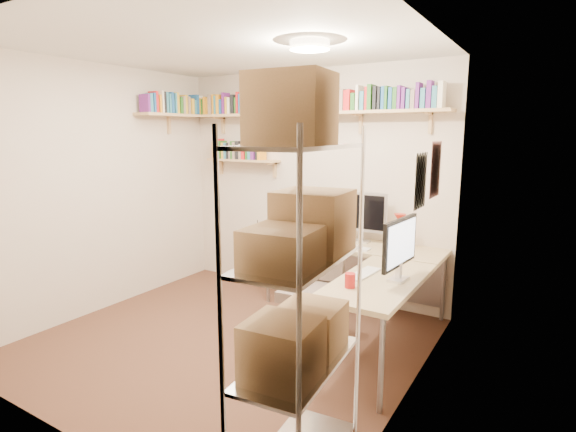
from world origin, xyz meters
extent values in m
plane|color=#48301F|center=(0.00, 0.00, 0.00)|extent=(3.20, 3.20, 0.00)
cube|color=beige|center=(0.00, 1.50, 1.25)|extent=(3.20, 0.04, 2.50)
cube|color=beige|center=(-1.60, 0.00, 1.25)|extent=(0.04, 3.00, 2.50)
cube|color=beige|center=(1.60, 0.00, 1.25)|extent=(0.04, 3.00, 2.50)
cube|color=beige|center=(0.00, -1.50, 1.25)|extent=(3.20, 0.04, 2.50)
cube|color=white|center=(0.00, 0.00, 2.50)|extent=(3.20, 3.00, 0.04)
cube|color=silver|center=(1.59, 0.55, 1.55)|extent=(0.01, 0.30, 0.42)
cube|color=silver|center=(1.59, 0.15, 1.50)|extent=(0.01, 0.28, 0.38)
cylinder|color=#FFEAC6|center=(0.70, 0.20, 2.46)|extent=(0.30, 0.30, 0.06)
cube|color=tan|center=(0.00, 1.38, 2.02)|extent=(3.05, 0.25, 0.03)
cube|color=tan|center=(-1.48, 0.95, 2.02)|extent=(0.25, 1.00, 0.03)
cube|color=tan|center=(-0.85, 1.40, 1.50)|extent=(0.95, 0.20, 0.02)
cube|color=tan|center=(-1.20, 1.44, 1.95)|extent=(0.03, 0.20, 0.20)
cube|color=tan|center=(-0.30, 1.44, 1.95)|extent=(0.03, 0.20, 0.20)
cube|color=tan|center=(0.60, 1.44, 1.95)|extent=(0.03, 0.20, 0.20)
cube|color=tan|center=(1.30, 1.44, 1.95)|extent=(0.03, 0.20, 0.20)
cube|color=black|center=(-1.47, 1.38, 2.14)|extent=(0.03, 0.13, 0.22)
cube|color=white|center=(-1.44, 1.38, 2.15)|extent=(0.02, 0.12, 0.23)
cube|color=#276421|center=(-1.40, 1.38, 2.13)|extent=(0.04, 0.12, 0.18)
cube|color=orange|center=(-1.36, 1.38, 2.14)|extent=(0.03, 0.13, 0.21)
cube|color=orange|center=(-1.32, 1.38, 2.14)|extent=(0.04, 0.11, 0.20)
cube|color=gray|center=(-1.26, 1.38, 2.15)|extent=(0.04, 0.15, 0.23)
cube|color=orange|center=(-1.22, 1.38, 2.15)|extent=(0.02, 0.13, 0.23)
cube|color=teal|center=(-1.19, 1.38, 2.14)|extent=(0.03, 0.13, 0.22)
cube|color=orange|center=(-1.15, 1.38, 2.15)|extent=(0.04, 0.13, 0.23)
cube|color=#1D5496|center=(-1.11, 1.38, 2.12)|extent=(0.03, 0.13, 0.17)
cube|color=#63207A|center=(-1.07, 1.38, 2.16)|extent=(0.03, 0.13, 0.25)
cube|color=gold|center=(-1.03, 1.38, 2.13)|extent=(0.03, 0.11, 0.20)
cube|color=white|center=(-0.99, 1.38, 2.13)|extent=(0.03, 0.12, 0.19)
cube|color=black|center=(-0.94, 1.38, 2.14)|extent=(0.04, 0.11, 0.22)
cube|color=#276421|center=(-0.89, 1.38, 2.13)|extent=(0.03, 0.11, 0.19)
cube|color=red|center=(-0.85, 1.38, 2.16)|extent=(0.03, 0.14, 0.25)
cube|color=#1D5496|center=(-0.82, 1.38, 2.15)|extent=(0.03, 0.14, 0.22)
cube|color=gray|center=(-0.78, 1.38, 2.15)|extent=(0.03, 0.15, 0.22)
cube|color=#63207A|center=(-0.74, 1.38, 2.13)|extent=(0.04, 0.14, 0.20)
cube|color=teal|center=(-0.70, 1.38, 2.13)|extent=(0.04, 0.13, 0.20)
cube|color=teal|center=(-0.65, 1.38, 2.14)|extent=(0.03, 0.15, 0.20)
cube|color=gray|center=(-0.62, 1.38, 2.14)|extent=(0.02, 0.14, 0.20)
cube|color=teal|center=(-0.58, 1.38, 2.12)|extent=(0.03, 0.11, 0.17)
cube|color=orange|center=(-0.54, 1.38, 2.14)|extent=(0.03, 0.12, 0.21)
cube|color=white|center=(-0.50, 1.38, 2.13)|extent=(0.03, 0.12, 0.19)
cube|color=#63207A|center=(-0.46, 1.38, 2.14)|extent=(0.03, 0.12, 0.20)
cube|color=#63207A|center=(-0.42, 1.38, 2.13)|extent=(0.03, 0.14, 0.18)
cube|color=orange|center=(-0.38, 1.38, 2.12)|extent=(0.03, 0.11, 0.17)
cube|color=#276421|center=(-0.34, 1.38, 2.13)|extent=(0.04, 0.12, 0.20)
cube|color=gray|center=(-0.29, 1.38, 2.12)|extent=(0.03, 0.11, 0.17)
cube|color=#63207A|center=(-0.25, 1.38, 2.13)|extent=(0.04, 0.12, 0.20)
cube|color=gray|center=(-0.20, 1.38, 2.13)|extent=(0.03, 0.13, 0.19)
cube|color=red|center=(-0.15, 1.38, 2.16)|extent=(0.04, 0.15, 0.25)
cube|color=white|center=(-0.11, 1.38, 2.13)|extent=(0.03, 0.12, 0.20)
cube|color=teal|center=(-0.07, 1.38, 2.15)|extent=(0.03, 0.13, 0.23)
cube|color=white|center=(-0.02, 1.38, 2.13)|extent=(0.04, 0.12, 0.20)
cube|color=#276421|center=(0.03, 1.38, 2.13)|extent=(0.04, 0.12, 0.19)
cube|color=#276421|center=(0.07, 1.38, 2.13)|extent=(0.04, 0.14, 0.19)
cube|color=#276421|center=(0.11, 1.38, 2.15)|extent=(0.03, 0.12, 0.24)
cube|color=white|center=(0.16, 1.38, 2.14)|extent=(0.04, 0.14, 0.21)
cube|color=gold|center=(0.21, 1.38, 2.15)|extent=(0.04, 0.13, 0.24)
cube|color=#276421|center=(0.25, 1.38, 2.13)|extent=(0.02, 0.12, 0.19)
cube|color=orange|center=(0.28, 1.38, 2.15)|extent=(0.03, 0.11, 0.23)
cube|color=black|center=(0.31, 1.38, 2.14)|extent=(0.03, 0.12, 0.21)
cube|color=gold|center=(0.35, 1.38, 2.16)|extent=(0.04, 0.15, 0.24)
cube|color=teal|center=(0.40, 1.38, 2.14)|extent=(0.03, 0.11, 0.21)
cube|color=gray|center=(0.44, 1.38, 2.14)|extent=(0.04, 0.11, 0.22)
cube|color=red|center=(0.49, 1.38, 2.13)|extent=(0.03, 0.12, 0.20)
cube|color=red|center=(0.53, 1.38, 2.14)|extent=(0.03, 0.14, 0.21)
cube|color=#276421|center=(0.57, 1.38, 2.12)|extent=(0.04, 0.13, 0.17)
cube|color=white|center=(0.62, 1.38, 2.16)|extent=(0.03, 0.15, 0.24)
cube|color=teal|center=(0.67, 1.38, 2.13)|extent=(0.04, 0.14, 0.18)
cube|color=red|center=(0.71, 1.38, 2.15)|extent=(0.03, 0.11, 0.22)
cube|color=#276421|center=(0.74, 1.38, 2.16)|extent=(0.04, 0.14, 0.24)
cube|color=black|center=(0.80, 1.38, 2.15)|extent=(0.03, 0.12, 0.23)
cube|color=black|center=(0.84, 1.38, 2.14)|extent=(0.02, 0.12, 0.22)
cube|color=#1D5496|center=(0.88, 1.38, 2.15)|extent=(0.03, 0.12, 0.22)
cube|color=#276421|center=(0.91, 1.38, 2.15)|extent=(0.02, 0.14, 0.22)
cube|color=#1D5496|center=(0.95, 1.38, 2.14)|extent=(0.03, 0.13, 0.20)
cube|color=#276421|center=(1.00, 1.38, 2.14)|extent=(0.04, 0.13, 0.21)
cube|color=#63207A|center=(1.04, 1.38, 2.14)|extent=(0.03, 0.15, 0.22)
cube|color=#63207A|center=(1.07, 1.38, 2.14)|extent=(0.03, 0.12, 0.20)
cube|color=teal|center=(1.12, 1.38, 2.13)|extent=(0.03, 0.13, 0.18)
cube|color=gray|center=(1.16, 1.38, 2.12)|extent=(0.04, 0.11, 0.17)
cube|color=#63207A|center=(1.21, 1.38, 2.15)|extent=(0.03, 0.14, 0.24)
cube|color=teal|center=(1.25, 1.38, 2.13)|extent=(0.04, 0.11, 0.18)
cube|color=#63207A|center=(1.31, 1.38, 2.16)|extent=(0.04, 0.11, 0.25)
cube|color=teal|center=(1.36, 1.38, 2.13)|extent=(0.04, 0.11, 0.20)
cube|color=white|center=(1.41, 1.38, 2.15)|extent=(0.04, 0.15, 0.24)
cube|color=#63207A|center=(-1.48, 0.52, 2.13)|extent=(0.14, 0.03, 0.19)
cube|color=teal|center=(-1.48, 0.56, 2.13)|extent=(0.13, 0.04, 0.20)
cube|color=#1D5496|center=(-1.48, 0.60, 2.14)|extent=(0.14, 0.03, 0.21)
cube|color=red|center=(-1.48, 0.64, 2.15)|extent=(0.13, 0.03, 0.23)
cube|color=orange|center=(-1.48, 0.68, 2.13)|extent=(0.14, 0.02, 0.19)
cube|color=white|center=(-1.48, 0.72, 2.15)|extent=(0.14, 0.02, 0.24)
cube|color=black|center=(-1.48, 0.75, 2.15)|extent=(0.14, 0.03, 0.23)
cube|color=teal|center=(-1.48, 0.79, 2.15)|extent=(0.11, 0.03, 0.23)
cube|color=teal|center=(-1.48, 0.83, 2.14)|extent=(0.12, 0.03, 0.22)
cube|color=#1D5496|center=(-1.48, 0.87, 2.15)|extent=(0.12, 0.04, 0.24)
cube|color=teal|center=(-1.48, 0.92, 2.15)|extent=(0.14, 0.02, 0.23)
cube|color=gold|center=(-1.48, 0.95, 2.15)|extent=(0.13, 0.04, 0.24)
cube|color=#276421|center=(-1.48, 1.00, 2.13)|extent=(0.14, 0.04, 0.19)
cube|color=gray|center=(-1.48, 1.04, 2.14)|extent=(0.14, 0.03, 0.20)
cube|color=gold|center=(-1.48, 1.09, 2.14)|extent=(0.12, 0.04, 0.22)
cube|color=gray|center=(-1.48, 1.14, 2.14)|extent=(0.12, 0.04, 0.20)
cube|color=gold|center=(-1.48, 1.18, 2.13)|extent=(0.15, 0.04, 0.18)
cube|color=teal|center=(-1.48, 1.23, 2.12)|extent=(0.13, 0.03, 0.17)
cube|color=#1D5496|center=(-1.48, 1.27, 2.15)|extent=(0.13, 0.04, 0.23)
cube|color=orange|center=(-1.48, 1.32, 2.13)|extent=(0.13, 0.02, 0.20)
cube|color=#276421|center=(-1.48, 1.36, 2.13)|extent=(0.12, 0.04, 0.19)
cube|color=orange|center=(-1.27, 1.40, 1.61)|extent=(0.03, 0.11, 0.20)
cube|color=teal|center=(-1.23, 1.40, 1.60)|extent=(0.03, 0.14, 0.18)
cube|color=red|center=(-1.19, 1.40, 1.63)|extent=(0.03, 0.14, 0.24)
cube|color=#276421|center=(-1.15, 1.40, 1.62)|extent=(0.02, 0.14, 0.21)
cube|color=gold|center=(-1.11, 1.40, 1.61)|extent=(0.04, 0.13, 0.19)
cube|color=teal|center=(-1.07, 1.40, 1.61)|extent=(0.03, 0.15, 0.19)
cube|color=black|center=(-1.04, 1.40, 1.61)|extent=(0.02, 0.13, 0.19)
cube|color=gray|center=(-1.01, 1.40, 1.61)|extent=(0.03, 0.12, 0.19)
cube|color=#276421|center=(-0.97, 1.40, 1.62)|extent=(0.02, 0.14, 0.21)
cube|color=gray|center=(-0.94, 1.40, 1.61)|extent=(0.03, 0.15, 0.20)
cube|color=black|center=(-0.89, 1.40, 1.62)|extent=(0.04, 0.13, 0.21)
cube|color=gray|center=(-0.84, 1.40, 1.60)|extent=(0.03, 0.14, 0.18)
cube|color=red|center=(-0.80, 1.40, 1.60)|extent=(0.04, 0.15, 0.17)
cube|color=#276421|center=(-0.76, 1.40, 1.63)|extent=(0.02, 0.13, 0.23)
cube|color=teal|center=(-0.72, 1.40, 1.64)|extent=(0.04, 0.13, 0.25)
cube|color=#63207A|center=(-0.67, 1.40, 1.63)|extent=(0.04, 0.15, 0.23)
cube|color=black|center=(-0.62, 1.40, 1.62)|extent=(0.03, 0.12, 0.22)
cube|color=orange|center=(-0.58, 1.40, 1.64)|extent=(0.04, 0.13, 0.25)
cube|color=tan|center=(0.65, 1.22, 0.69)|extent=(1.83, 0.58, 0.04)
cube|color=tan|center=(1.28, 0.29, 0.69)|extent=(0.58, 1.25, 0.04)
cylinder|color=gray|center=(-0.22, 0.98, 0.34)|extent=(0.04, 0.04, 0.67)
cylinder|color=gray|center=(-0.22, 1.46, 0.34)|extent=(0.04, 0.04, 0.67)
cylinder|color=gray|center=(1.52, 1.46, 0.34)|extent=(0.04, 0.04, 0.67)
cylinder|color=gray|center=(1.04, -0.29, 0.34)|extent=(0.04, 0.04, 0.67)
cylinder|color=gray|center=(1.52, -0.29, 0.34)|extent=(0.04, 0.04, 0.67)
cube|color=gray|center=(0.65, 1.47, 0.39)|extent=(1.73, 0.02, 0.53)
cube|color=silver|center=(0.70, 1.34, 1.03)|extent=(0.53, 0.03, 0.40)
cube|color=black|center=(0.70, 1.32, 1.03)|extent=(0.48, 0.00, 0.35)
cube|color=black|center=(0.07, 1.34, 0.99)|extent=(0.42, 0.03, 0.33)
cube|color=black|center=(1.41, 0.33, 1.01)|extent=(0.03, 0.56, 0.37)
cube|color=white|center=(1.39, 0.33, 1.01)|extent=(0.00, 0.50, 0.31)
cube|color=white|center=(0.70, 1.05, 0.72)|extent=(0.40, 0.13, 0.01)
cube|color=white|center=(1.13, 0.33, 0.72)|extent=(0.13, 0.39, 0.01)
cylinder|color=#A0190D|center=(1.13, 1.22, 0.72)|extent=(0.10, 0.10, 0.02)
cylinder|color=#A0190D|center=(1.13, 1.22, 0.87)|extent=(0.02, 0.02, 0.27)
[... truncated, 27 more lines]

